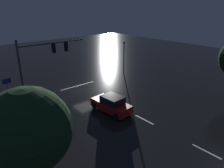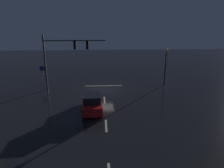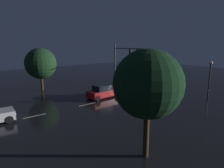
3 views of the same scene
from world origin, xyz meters
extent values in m
plane|color=black|center=(0.00, 0.00, 0.00)|extent=(80.00, 80.00, 0.00)
cylinder|color=#383A3D|center=(7.25, -0.34, 3.46)|extent=(0.22, 0.22, 6.91)
cylinder|color=#383A3D|center=(3.46, -0.34, 6.18)|extent=(7.57, 0.14, 0.14)
cube|color=black|center=(3.46, -0.34, 5.61)|extent=(0.32, 0.36, 1.00)
sphere|color=red|center=(3.46, -0.53, 5.93)|extent=(0.20, 0.20, 0.20)
sphere|color=black|center=(3.46, -0.53, 5.61)|extent=(0.20, 0.20, 0.20)
sphere|color=black|center=(3.46, -0.53, 5.29)|extent=(0.20, 0.20, 0.20)
cube|color=black|center=(1.95, -0.34, 5.61)|extent=(0.32, 0.36, 1.00)
sphere|color=red|center=(1.95, -0.53, 5.93)|extent=(0.20, 0.20, 0.20)
sphere|color=black|center=(1.95, -0.53, 5.61)|extent=(0.20, 0.20, 0.20)
sphere|color=black|center=(1.95, -0.53, 5.29)|extent=(0.20, 0.20, 0.20)
cube|color=beige|center=(0.00, 4.00, 0.00)|extent=(0.16, 2.20, 0.01)
cube|color=beige|center=(0.00, 10.00, 0.00)|extent=(0.16, 2.20, 0.01)
cube|color=beige|center=(0.00, -1.54, 0.00)|extent=(5.00, 0.16, 0.01)
cube|color=maroon|center=(1.26, 6.71, 0.62)|extent=(2.02, 4.39, 0.80)
cube|color=black|center=(1.25, 6.91, 1.36)|extent=(1.70, 2.18, 0.68)
cylinder|color=black|center=(2.18, 5.16, 0.34)|extent=(0.25, 0.69, 0.68)
cylinder|color=black|center=(0.51, 5.07, 0.34)|extent=(0.25, 0.69, 0.68)
cylinder|color=black|center=(2.02, 8.35, 0.34)|extent=(0.25, 0.69, 0.68)
cylinder|color=black|center=(0.34, 8.27, 0.34)|extent=(0.25, 0.69, 0.68)
sphere|color=#F9EFC6|center=(2.02, 4.63, 0.67)|extent=(0.20, 0.20, 0.20)
sphere|color=#F9EFC6|center=(0.72, 4.56, 0.67)|extent=(0.20, 0.20, 0.20)
cylinder|color=black|center=(-8.40, -1.64, 2.28)|extent=(0.14, 0.14, 4.55)
sphere|color=#F9D88C|center=(-8.40, -1.64, 4.73)|extent=(0.44, 0.44, 0.44)
cylinder|color=#383A3D|center=(8.20, -2.65, 1.32)|extent=(0.09, 0.09, 2.64)
cube|color=navy|center=(8.20, -2.65, 2.29)|extent=(0.90, 0.09, 0.60)
camera|label=1|loc=(13.52, 21.13, 10.10)|focal=33.89mm
camera|label=2|loc=(0.42, 26.04, 8.39)|focal=33.97mm
camera|label=3|loc=(-18.90, 21.85, 6.84)|focal=31.94mm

